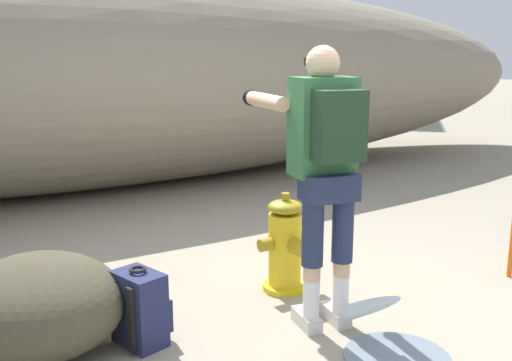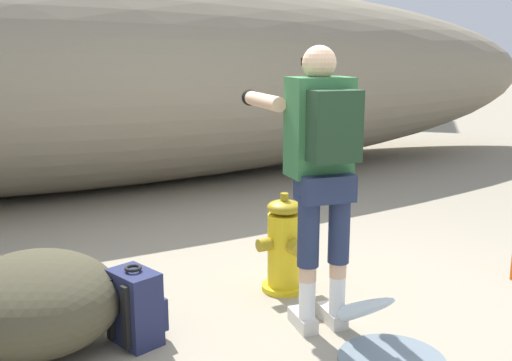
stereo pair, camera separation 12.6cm
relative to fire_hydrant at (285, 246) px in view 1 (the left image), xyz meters
name	(u,v)px [view 1 (the left image)]	position (x,y,z in m)	size (l,w,h in m)	color
ground_plane	(312,312)	(-0.03, -0.37, -0.34)	(56.00, 56.00, 0.04)	gray
dirt_embankment	(105,82)	(-0.03, 4.00, 0.97)	(14.58, 3.20, 2.58)	gray
fire_hydrant	(285,246)	(0.00, 0.00, 0.00)	(0.41, 0.36, 0.71)	gold
hydrant_water_jet	(356,325)	(0.00, -0.78, -0.27)	(0.60, 1.30, 0.67)	silver
utility_worker	(323,153)	(-0.10, -0.54, 0.76)	(0.63, 1.03, 1.71)	beige
spare_backpack	(141,309)	(-1.16, -0.23, -0.11)	(0.34, 0.34, 0.47)	#23284C
boulder_mid	(40,304)	(-1.67, -0.01, -0.05)	(1.00, 0.94, 0.55)	#433F2D
survey_stake	(512,239)	(1.60, -0.67, -0.02)	(0.04, 0.04, 0.60)	#E55914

